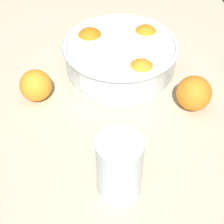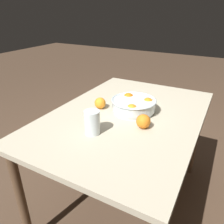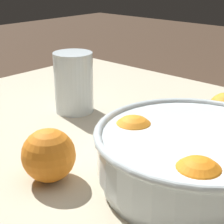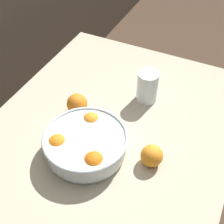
# 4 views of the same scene
# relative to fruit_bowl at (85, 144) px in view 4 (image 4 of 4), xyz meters

# --- Properties ---
(dining_table) EXTENTS (1.28, 0.87, 0.74)m
(dining_table) POSITION_rel_fruit_bowl_xyz_m (0.05, -0.03, -0.13)
(dining_table) COLOR #B7AD93
(dining_table) RESTS_ON ground_plane
(fruit_bowl) EXTENTS (0.28, 0.28, 0.09)m
(fruit_bowl) POSITION_rel_fruit_bowl_xyz_m (0.00, 0.00, 0.00)
(fruit_bowl) COLOR silver
(fruit_bowl) RESTS_ON dining_table
(juice_glass) EXTENTS (0.08, 0.08, 0.13)m
(juice_glass) POSITION_rel_fruit_bowl_xyz_m (0.34, -0.09, 0.01)
(juice_glass) COLOR #F4A314
(juice_glass) RESTS_ON dining_table
(orange_loose_near_bowl) EXTENTS (0.07, 0.07, 0.07)m
(orange_loose_near_bowl) POSITION_rel_fruit_bowl_xyz_m (0.06, -0.21, -0.01)
(orange_loose_near_bowl) COLOR orange
(orange_loose_near_bowl) RESTS_ON dining_table
(orange_loose_front) EXTENTS (0.08, 0.08, 0.08)m
(orange_loose_front) POSITION_rel_fruit_bowl_xyz_m (0.16, 0.13, -0.01)
(orange_loose_front) COLOR orange
(orange_loose_front) RESTS_ON dining_table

